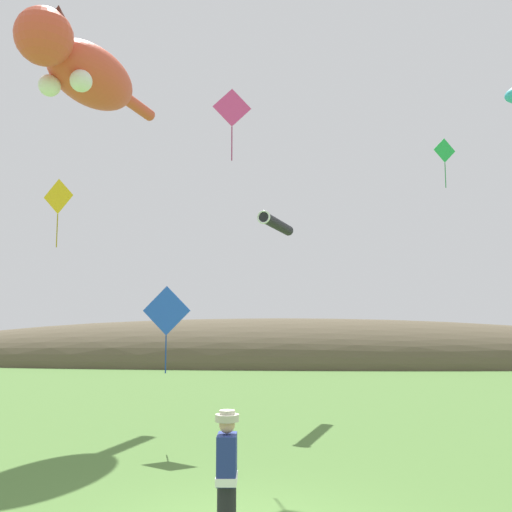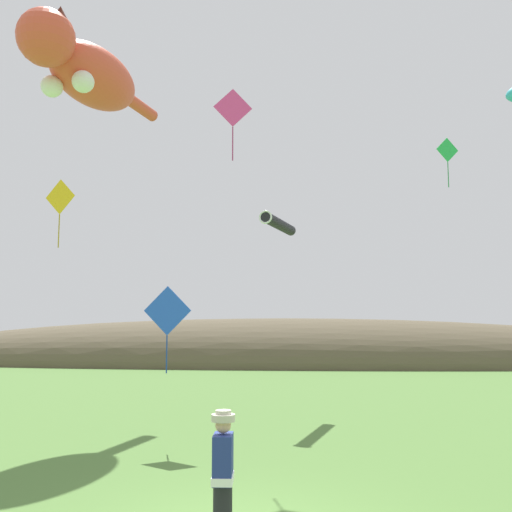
% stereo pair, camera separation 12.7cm
% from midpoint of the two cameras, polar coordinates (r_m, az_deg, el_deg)
% --- Properties ---
extents(distant_hill_ridge, '(57.44, 10.54, 6.15)m').
position_cam_midpoint_polar(distant_hill_ridge, '(39.32, 2.37, -10.73)').
color(distant_hill_ridge, brown).
rests_on(distant_hill_ridge, ground).
extents(festival_attendant, '(0.30, 0.43, 1.77)m').
position_cam_midpoint_polar(festival_attendant, '(7.65, -3.45, -21.23)').
color(festival_attendant, black).
rests_on(festival_attendant, ground).
extents(kite_giant_cat, '(2.93, 7.11, 2.20)m').
position_cam_midpoint_polar(kite_giant_cat, '(19.95, -17.15, 17.32)').
color(kite_giant_cat, '#E04C33').
extents(kite_tube_streamer, '(1.16, 2.92, 0.44)m').
position_cam_midpoint_polar(kite_tube_streamer, '(19.20, 1.88, 3.20)').
color(kite_tube_streamer, black).
extents(kite_diamond_green, '(0.82, 0.31, 1.77)m').
position_cam_midpoint_polar(kite_diamond_green, '(21.27, 18.17, 9.92)').
color(kite_diamond_green, green).
extents(kite_diamond_pink, '(0.99, 0.25, 1.91)m').
position_cam_midpoint_polar(kite_diamond_pink, '(15.22, -2.66, 14.52)').
color(kite_diamond_pink, '#E53F8C').
extents(kite_diamond_blue, '(1.19, 0.12, 2.09)m').
position_cam_midpoint_polar(kite_diamond_blue, '(14.03, -9.20, -5.49)').
color(kite_diamond_blue, blue).
extents(kite_diamond_gold, '(0.92, 0.28, 1.85)m').
position_cam_midpoint_polar(kite_diamond_gold, '(16.20, -19.37, 5.56)').
color(kite_diamond_gold, yellow).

